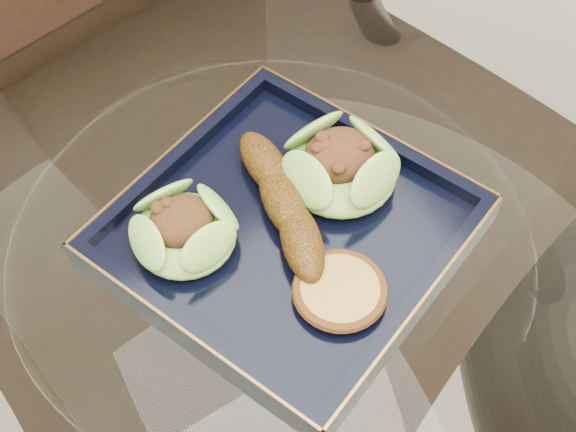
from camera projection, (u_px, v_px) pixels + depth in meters
dining_table at (275, 359)px, 0.83m from camera, size 1.13×1.13×0.77m
dining_chair at (210, 153)px, 1.06m from camera, size 0.51×0.51×0.97m
navy_plate at (288, 236)px, 0.71m from camera, size 0.35×0.35×0.02m
lettuce_wrap_left at (184, 232)px, 0.68m from camera, size 0.11×0.11×0.03m
lettuce_wrap_right at (340, 168)px, 0.72m from camera, size 0.12×0.12×0.04m
roasted_plantain at (283, 202)px, 0.70m from camera, size 0.06×0.17×0.03m
crumb_patty at (340, 292)px, 0.65m from camera, size 0.07×0.07×0.01m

